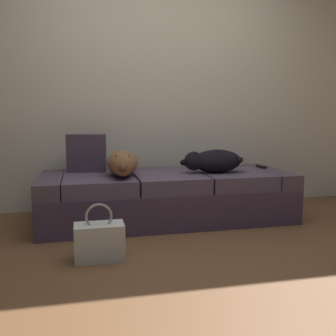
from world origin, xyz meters
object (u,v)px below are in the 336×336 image
Objects in this scene: couch at (167,197)px; tv_remote at (261,167)px; dog_tan at (123,163)px; throw_pillow at (87,153)px; handbag at (99,241)px; dog_dark at (213,161)px.

couch is 14.66× the size of tv_remote.
dog_tan is at bearing -167.37° from couch.
throw_pillow is at bearing 174.74° from tv_remote.
throw_pillow is at bearing 92.79° from handbag.
throw_pillow is 1.17m from handbag.
handbag is (-0.24, -0.76, -0.41)m from dog_tan.
dog_tan is at bearing 72.55° from handbag.
dog_dark reaches higher than tv_remote.
tv_remote is 0.44× the size of throw_pillow.
tv_remote is (0.97, 0.11, 0.23)m from couch.
couch is 1.00m from tv_remote.
couch is 5.82× the size of handbag.
dog_dark is 1.36m from handbag.
dog_tan is 4.22× the size of tv_remote.
couch is 6.47× the size of throw_pillow.
tv_remote is (0.57, 0.19, -0.09)m from dog_dark.
dog_tan is 1.67× the size of handbag.
handbag is (0.05, -1.07, -0.47)m from throw_pillow.
throw_pillow reaches higher than dog_dark.
handbag is (-0.64, -0.85, -0.09)m from couch.
handbag is at bearing -127.08° from couch.
couch is 3.62× the size of dog_dark.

